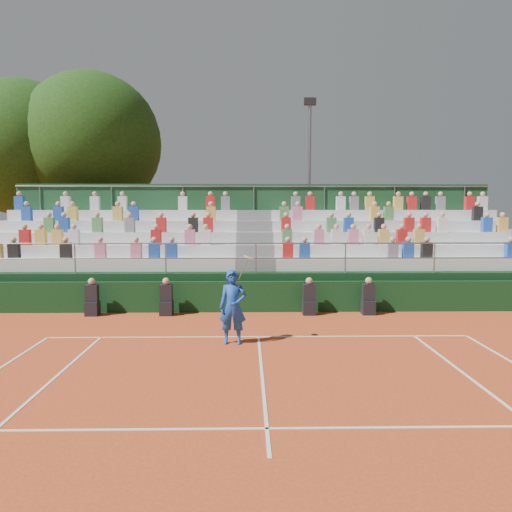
{
  "coord_description": "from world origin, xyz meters",
  "views": [
    {
      "loc": [
        -0.3,
        -12.79,
        3.33
      ],
      "look_at": [
        0.0,
        3.5,
        1.8
      ],
      "focal_mm": 35.0,
      "sensor_mm": 36.0,
      "label": 1
    }
  ],
  "objects_px": {
    "tennis_player": "(233,307)",
    "floodlight_mast": "(309,174)",
    "tree_east": "(91,143)",
    "tree_west": "(22,148)"
  },
  "relations": [
    {
      "from": "tennis_player",
      "to": "floodlight_mast",
      "type": "distance_m",
      "value": 14.33
    },
    {
      "from": "tennis_player",
      "to": "tree_east",
      "type": "xyz_separation_m",
      "value": [
        -7.43,
        13.31,
        5.69
      ]
    },
    {
      "from": "tennis_player",
      "to": "tree_west",
      "type": "bearing_deg",
      "value": 129.17
    },
    {
      "from": "tennis_player",
      "to": "tree_west",
      "type": "xyz_separation_m",
      "value": [
        -10.87,
        13.35,
        5.43
      ]
    },
    {
      "from": "tree_west",
      "to": "tree_east",
      "type": "distance_m",
      "value": 3.45
    },
    {
      "from": "tree_east",
      "to": "tennis_player",
      "type": "bearing_deg",
      "value": -60.83
    },
    {
      "from": "tree_west",
      "to": "tree_east",
      "type": "relative_size",
      "value": 0.96
    },
    {
      "from": "tennis_player",
      "to": "floodlight_mast",
      "type": "bearing_deg",
      "value": 75.15
    },
    {
      "from": "tree_west",
      "to": "floodlight_mast",
      "type": "height_order",
      "value": "tree_west"
    },
    {
      "from": "tree_west",
      "to": "floodlight_mast",
      "type": "distance_m",
      "value": 14.44
    }
  ]
}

